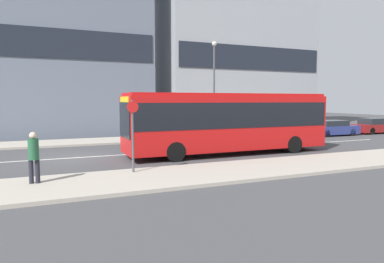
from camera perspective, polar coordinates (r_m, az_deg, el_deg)
ground_plane at (r=18.50m, az=-18.55°, el=-4.15°), size 120.00×120.00×0.00m
sidewalk_near at (r=12.38m, az=-16.28°, el=-8.37°), size 44.00×3.50×0.13m
sidewalk_far at (r=24.67m, az=-19.69°, el=-1.74°), size 44.00×3.50×0.13m
lane_centerline at (r=18.50m, az=-18.55°, el=-4.14°), size 41.80×0.16×0.01m
apartment_block_right_tower at (r=36.85m, az=7.69°, el=20.23°), size 15.67×6.02×25.00m
city_bus at (r=18.68m, az=6.09°, el=2.03°), size 11.34×2.56×3.29m
parked_car_0 at (r=27.54m, az=14.52°, el=0.26°), size 4.10×1.71×1.31m
parked_car_1 at (r=30.64m, az=22.30°, el=0.50°), size 4.46×1.78×1.27m
parked_car_2 at (r=34.47m, az=28.16°, el=0.80°), size 4.30×1.75×1.35m
pedestrian_near_stop at (r=12.68m, az=-24.89°, el=-3.46°), size 0.35×0.34×1.74m
bus_stop_sign at (r=13.41m, az=-9.84°, el=0.19°), size 0.44×0.12×2.82m
street_lamp at (r=26.53m, az=3.69°, el=8.67°), size 0.36×0.36×7.25m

